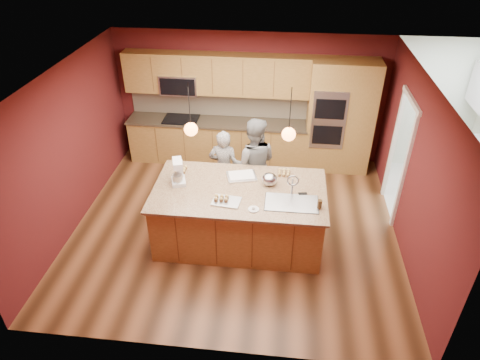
# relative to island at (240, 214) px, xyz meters

# --- Properties ---
(floor) EXTENTS (5.50, 5.50, 0.00)m
(floor) POSITION_rel_island_xyz_m (-0.12, 0.33, -0.51)
(floor) COLOR #3F2513
(floor) RESTS_ON ground
(ceiling) EXTENTS (5.50, 5.50, 0.00)m
(ceiling) POSITION_rel_island_xyz_m (-0.12, 0.33, 2.19)
(ceiling) COLOR white
(ceiling) RESTS_ON ground
(wall_back) EXTENTS (5.50, 0.00, 5.50)m
(wall_back) POSITION_rel_island_xyz_m (-0.12, 2.83, 0.84)
(wall_back) COLOR #511617
(wall_back) RESTS_ON ground
(wall_front) EXTENTS (5.50, 0.00, 5.50)m
(wall_front) POSITION_rel_island_xyz_m (-0.12, -2.17, 0.84)
(wall_front) COLOR #511617
(wall_front) RESTS_ON ground
(wall_left) EXTENTS (0.00, 5.00, 5.00)m
(wall_left) POSITION_rel_island_xyz_m (-2.87, 0.33, 0.84)
(wall_left) COLOR #511617
(wall_left) RESTS_ON ground
(wall_right) EXTENTS (0.00, 5.00, 5.00)m
(wall_right) POSITION_rel_island_xyz_m (2.63, 0.33, 0.84)
(wall_right) COLOR #511617
(wall_right) RESTS_ON ground
(cabinet_run) EXTENTS (3.74, 0.64, 2.30)m
(cabinet_run) POSITION_rel_island_xyz_m (-0.80, 2.58, 0.48)
(cabinet_run) COLOR olive
(cabinet_run) RESTS_ON floor
(oven_column) EXTENTS (1.30, 0.62, 2.30)m
(oven_column) POSITION_rel_island_xyz_m (1.72, 2.53, 0.64)
(oven_column) COLOR olive
(oven_column) RESTS_ON floor
(doorway_trim) EXTENTS (0.08, 1.11, 2.20)m
(doorway_trim) POSITION_rel_island_xyz_m (2.61, 1.13, 0.54)
(doorway_trim) COLOR white
(doorway_trim) RESTS_ON wall_right
(pendant_left) EXTENTS (0.20, 0.20, 0.80)m
(pendant_left) POSITION_rel_island_xyz_m (-0.72, 0.00, 1.50)
(pendant_left) COLOR black
(pendant_left) RESTS_ON ceiling
(pendant_right) EXTENTS (0.20, 0.20, 0.80)m
(pendant_right) POSITION_rel_island_xyz_m (0.69, 0.00, 1.50)
(pendant_right) COLOR black
(pendant_right) RESTS_ON ceiling
(island) EXTENTS (2.71, 1.51, 1.38)m
(island) POSITION_rel_island_xyz_m (0.00, 0.00, 0.00)
(island) COLOR olive
(island) RESTS_ON floor
(person_left) EXTENTS (0.56, 0.39, 1.48)m
(person_left) POSITION_rel_island_xyz_m (-0.41, 1.01, 0.23)
(person_left) COLOR black
(person_left) RESTS_ON floor
(person_right) EXTENTS (0.86, 0.68, 1.74)m
(person_right) POSITION_rel_island_xyz_m (0.12, 1.01, 0.36)
(person_right) COLOR slate
(person_right) RESTS_ON floor
(stand_mixer) EXTENTS (0.29, 0.34, 0.41)m
(stand_mixer) POSITION_rel_island_xyz_m (-1.00, 0.09, 0.66)
(stand_mixer) COLOR white
(stand_mixer) RESTS_ON island
(sheet_cake) EXTENTS (0.54, 0.45, 0.05)m
(sheet_cake) POSITION_rel_island_xyz_m (-0.02, 0.36, 0.51)
(sheet_cake) COLOR white
(sheet_cake) RESTS_ON island
(cooling_rack) EXTENTS (0.45, 0.34, 0.02)m
(cooling_rack) POSITION_rel_island_xyz_m (-0.17, -0.34, 0.50)
(cooling_rack) COLOR #ACB0B4
(cooling_rack) RESTS_ON island
(mixing_bowl) EXTENTS (0.25, 0.25, 0.21)m
(mixing_bowl) POSITION_rel_island_xyz_m (0.44, 0.20, 0.59)
(mixing_bowl) COLOR #AAABB1
(mixing_bowl) RESTS_ON island
(plate) EXTENTS (0.16, 0.16, 0.01)m
(plate) POSITION_rel_island_xyz_m (0.25, -0.49, 0.50)
(plate) COLOR silver
(plate) RESTS_ON island
(tumbler) EXTENTS (0.07, 0.07, 0.14)m
(tumbler) POSITION_rel_island_xyz_m (1.20, -0.35, 0.56)
(tumbler) COLOR #372511
(tumbler) RESTS_ON island
(phone) EXTENTS (0.14, 0.09, 0.01)m
(phone) POSITION_rel_island_xyz_m (0.97, -0.02, 0.49)
(phone) COLOR black
(phone) RESTS_ON island
(cupcakes_left) EXTENTS (0.14, 0.21, 0.06)m
(cupcakes_left) POSITION_rel_island_xyz_m (-1.02, 0.44, 0.52)
(cupcakes_left) COLOR tan
(cupcakes_left) RESTS_ON island
(cupcakes_rack) EXTENTS (0.23, 0.15, 0.07)m
(cupcakes_rack) POSITION_rel_island_xyz_m (-0.25, -0.33, 0.54)
(cupcakes_rack) COLOR tan
(cupcakes_rack) RESTS_ON island
(cupcakes_right) EXTENTS (0.21, 0.21, 0.06)m
(cupcakes_right) POSITION_rel_island_xyz_m (0.67, 0.53, 0.52)
(cupcakes_right) COLOR tan
(cupcakes_right) RESTS_ON island
(washer) EXTENTS (0.76, 0.78, 1.11)m
(washer) POSITION_rel_island_xyz_m (4.08, 1.24, 0.05)
(washer) COLOR white
(washer) RESTS_ON floor
(dryer) EXTENTS (0.73, 0.76, 1.10)m
(dryer) POSITION_rel_island_xyz_m (4.09, 1.82, 0.04)
(dryer) COLOR white
(dryer) RESTS_ON floor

